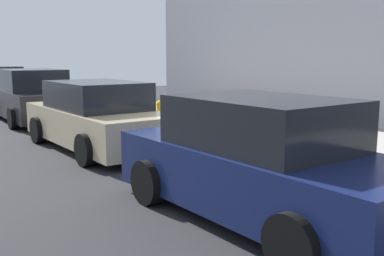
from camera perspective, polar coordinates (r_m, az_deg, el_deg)
ground_plane at (r=9.92m, az=1.02°, el=-3.08°), size 40.00×40.00×0.00m
sidewalk_curb at (r=11.51m, az=11.25°, el=-1.20°), size 18.00×5.00×0.14m
suitcase_silver_0 at (r=7.89m, az=19.87°, el=-2.94°), size 0.40×0.23×0.98m
suitcase_navy_1 at (r=8.23m, az=17.46°, el=-2.93°), size 0.40×0.28×0.83m
suitcase_teal_2 at (r=8.45m, az=14.58°, el=-2.40°), size 0.40×0.23×0.87m
suitcase_red_3 at (r=8.83m, az=12.47°, el=-1.99°), size 0.45×0.27×0.63m
suitcase_black_4 at (r=9.20m, az=10.38°, el=-1.50°), size 0.40×0.22×0.82m
suitcase_olive_5 at (r=9.57m, az=8.31°, el=-0.51°), size 0.50×0.21×0.80m
suitcase_maroon_6 at (r=9.95m, az=6.09°, el=-0.27°), size 0.43×0.29×1.01m
suitcase_silver_7 at (r=10.31m, az=4.43°, el=0.20°), size 0.38×0.24×0.78m
suitcase_navy_8 at (r=10.74m, az=2.99°, el=-0.00°), size 0.45×0.25×0.57m
suitcase_teal_9 at (r=11.14m, az=1.08°, el=0.55°), size 0.49×0.26×0.65m
suitcase_red_10 at (r=11.63m, az=-0.38°, el=0.73°), size 0.51×0.23×0.77m
suitcase_black_11 at (r=12.05m, az=-2.12°, el=1.05°), size 0.46×0.25×0.76m
fire_hydrant at (r=12.74m, az=-4.07°, el=1.98°), size 0.39×0.21×0.73m
bollard_post at (r=13.36m, az=-6.32°, el=2.07°), size 0.12×0.12×0.66m
parked_car_navy_0 at (r=5.86m, az=8.66°, el=-4.33°), size 4.36×2.12×1.58m
parked_car_beige_1 at (r=10.42m, az=-11.92°, el=1.34°), size 4.71×2.15×1.53m
parked_car_charcoal_2 at (r=15.56m, az=-19.59°, el=3.74°), size 4.77×2.13×1.68m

